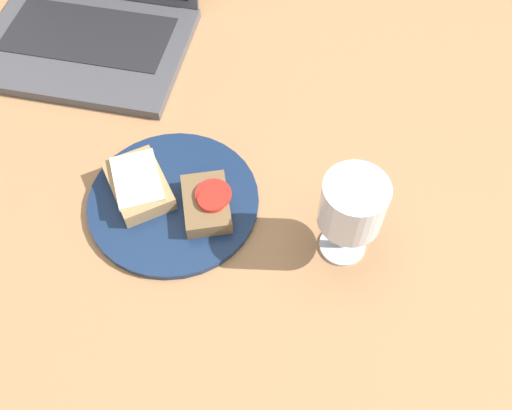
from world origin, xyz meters
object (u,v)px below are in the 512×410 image
(wine_glass, at_px, (352,207))
(laptop, at_px, (89,17))
(plate, at_px, (174,201))
(sandwich_with_cheese, at_px, (138,184))
(sandwich_with_tomato, at_px, (207,203))

(wine_glass, height_order, laptop, laptop)
(plate, xyz_separation_m, sandwich_with_cheese, (-0.05, 0.01, 0.02))
(wine_glass, bearing_deg, laptop, 145.28)
(plate, xyz_separation_m, wine_glass, (0.25, -0.02, 0.10))
(laptop, bearing_deg, sandwich_with_cheese, -58.76)
(sandwich_with_cheese, bearing_deg, sandwich_with_tomato, -5.70)
(sandwich_with_cheese, distance_m, sandwich_with_tomato, 0.11)
(sandwich_with_tomato, bearing_deg, sandwich_with_cheese, 174.30)
(sandwich_with_cheese, relative_size, laptop, 0.37)
(sandwich_with_cheese, bearing_deg, laptop, 121.24)
(sandwich_with_cheese, relative_size, wine_glass, 0.92)
(sandwich_with_cheese, height_order, wine_glass, wine_glass)
(plate, height_order, wine_glass, wine_glass)
(plate, xyz_separation_m, laptop, (-0.24, 0.32, 0.03))
(wine_glass, bearing_deg, sandwich_with_tomato, 175.44)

